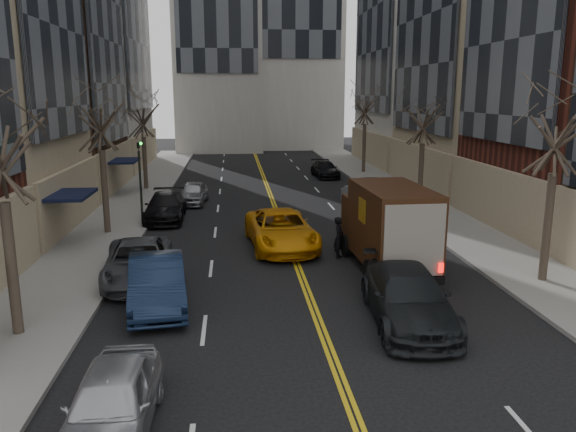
% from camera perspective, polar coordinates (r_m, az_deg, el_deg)
% --- Properties ---
extents(sidewalk_left, '(4.00, 66.00, 0.15)m').
position_cam_1_polar(sidewalk_left, '(36.04, -15.86, 1.01)').
color(sidewalk_left, slate).
rests_on(sidewalk_left, ground).
extents(sidewalk_right, '(4.00, 66.00, 0.15)m').
position_cam_1_polar(sidewalk_right, '(37.28, 12.50, 1.56)').
color(sidewalk_right, slate).
rests_on(sidewalk_right, ground).
extents(tree_lf_mid, '(3.20, 3.20, 8.91)m').
position_cam_1_polar(tree_lf_mid, '(28.48, -18.71, 11.15)').
color(tree_lf_mid, '#382D23').
rests_on(tree_lf_mid, sidewalk_left).
extents(tree_lf_far, '(3.20, 3.20, 8.12)m').
position_cam_1_polar(tree_lf_far, '(41.27, -14.63, 10.80)').
color(tree_lf_far, '#382D23').
rests_on(tree_lf_far, sidewalk_left).
extents(tree_rt_near, '(3.20, 3.20, 8.71)m').
position_cam_1_polar(tree_rt_near, '(21.94, 25.88, 9.99)').
color(tree_rt_near, '#382D23').
rests_on(tree_rt_near, sidewalk_right).
extents(tree_rt_mid, '(3.20, 3.20, 8.32)m').
position_cam_1_polar(tree_rt_mid, '(34.70, 13.68, 10.85)').
color(tree_rt_mid, '#382D23').
rests_on(tree_rt_mid, sidewalk_right).
extents(tree_rt_far, '(3.20, 3.20, 9.11)m').
position_cam_1_polar(tree_rt_far, '(49.11, 7.89, 12.12)').
color(tree_rt_far, '#382D23').
rests_on(tree_rt_far, sidewalk_right).
extents(traffic_signal, '(0.29, 0.26, 4.70)m').
position_cam_1_polar(traffic_signal, '(30.45, -14.81, 4.28)').
color(traffic_signal, black).
rests_on(traffic_signal, sidewalk_left).
extents(ups_truck, '(2.75, 6.36, 3.44)m').
position_cam_1_polar(ups_truck, '(22.43, 10.09, -1.14)').
color(ups_truck, black).
rests_on(ups_truck, ground).
extents(observer_sedan, '(2.72, 5.79, 1.63)m').
position_cam_1_polar(observer_sedan, '(17.70, 12.08, -8.04)').
color(observer_sedan, black).
rests_on(observer_sedan, ground).
extents(taxi, '(3.28, 6.23, 1.67)m').
position_cam_1_polar(taxi, '(25.44, -0.70, -1.40)').
color(taxi, orange).
rests_on(taxi, ground).
extents(pedestrian, '(0.62, 0.76, 1.79)m').
position_cam_1_polar(pedestrian, '(23.97, 5.20, -2.18)').
color(pedestrian, black).
rests_on(pedestrian, ground).
extents(parked_lf_a, '(1.75, 4.27, 1.45)m').
position_cam_1_polar(parked_lf_a, '(12.61, -17.44, -17.64)').
color(parked_lf_a, '#B8BAC0').
rests_on(parked_lf_a, ground).
extents(parked_lf_b, '(2.40, 5.20, 1.65)m').
position_cam_1_polar(parked_lf_b, '(19.03, -13.17, -6.60)').
color(parked_lf_b, '#101C34').
rests_on(parked_lf_b, ground).
extents(parked_lf_c, '(3.02, 5.58, 1.49)m').
position_cam_1_polar(parked_lf_c, '(21.73, -14.91, -4.51)').
color(parked_lf_c, '#45474C').
rests_on(parked_lf_c, ground).
extents(parked_lf_d, '(2.16, 5.15, 1.49)m').
position_cam_1_polar(parked_lf_d, '(31.69, -12.35, 0.91)').
color(parked_lf_d, black).
rests_on(parked_lf_d, ground).
extents(parked_lf_e, '(1.96, 4.17, 1.38)m').
position_cam_1_polar(parked_lf_e, '(36.09, -9.63, 2.32)').
color(parked_lf_e, '#929398').
rests_on(parked_lf_e, ground).
extents(parked_rt_a, '(1.76, 4.35, 1.41)m').
position_cam_1_polar(parked_rt_a, '(33.86, 7.50, 1.75)').
color(parked_rt_a, '#43444A').
rests_on(parked_rt_a, ground).
extents(parked_rt_b, '(3.35, 5.96, 1.57)m').
position_cam_1_polar(parked_rt_b, '(36.17, 8.60, 2.53)').
color(parked_rt_b, '#929398').
rests_on(parked_rt_b, ground).
extents(parked_rt_c, '(2.07, 4.61, 1.31)m').
position_cam_1_polar(parked_rt_c, '(46.99, 3.78, 4.76)').
color(parked_rt_c, black).
rests_on(parked_rt_c, ground).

